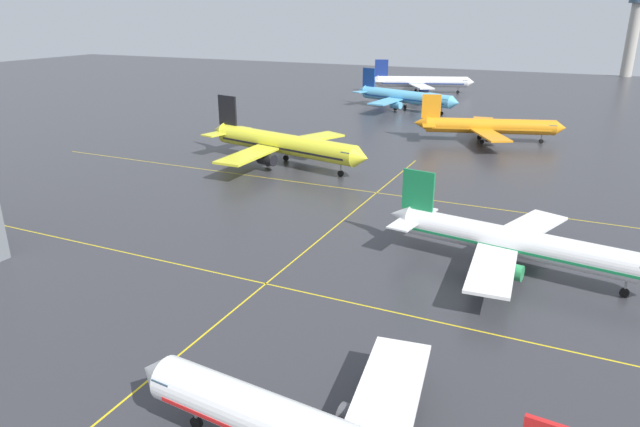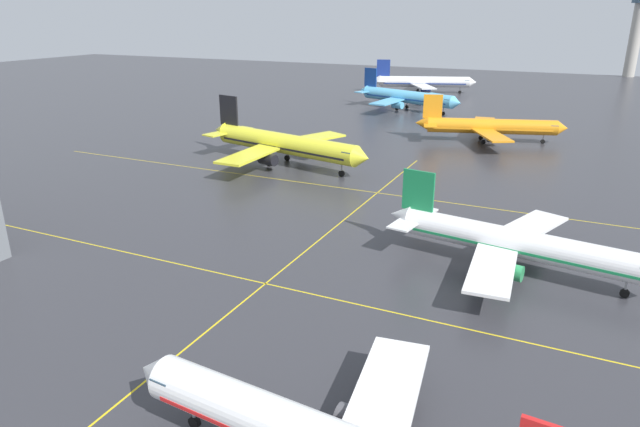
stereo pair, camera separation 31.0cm
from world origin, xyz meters
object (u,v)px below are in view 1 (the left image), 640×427
Objects in this scene: airliner_far_left_stand at (488,126)px; control_tower at (634,28)px; airliner_second_row at (516,243)px; airliner_third_row at (282,144)px; airliner_far_right_stand at (405,97)px; airliner_distant_taxiway at (421,82)px.

airliner_far_left_stand is 0.91× the size of control_tower.
airliner_third_row reaches higher than airliner_second_row.
control_tower is at bearing 63.92° from airliner_far_right_stand.
airliner_second_row is 0.90× the size of airliner_far_right_stand.
airliner_distant_taxiway is (-3.28, 115.50, -0.10)m from airliner_third_row.
airliner_far_right_stand is 154.72m from control_tower.
airliner_far_left_stand is at bearing -49.12° from airliner_far_right_stand.
airliner_third_row is at bearing -108.20° from control_tower.
airliner_second_row is at bearing -66.69° from airliner_far_right_stand.
airliner_second_row is at bearing -78.21° from airliner_far_left_stand.
airliner_far_left_stand is (33.89, 39.00, -0.56)m from airliner_third_row.
airliner_second_row is 0.88× the size of control_tower.
airliner_far_right_stand is at bearing -81.76° from airliner_distant_taxiway.
airliner_distant_taxiway is 123.51m from control_tower.
airliner_distant_taxiway is at bearing 109.42° from airliner_second_row.
airliner_third_row reaches higher than airliner_far_left_stand.
airliner_third_row is 115.55m from airliner_distant_taxiway.
airliner_second_row is 116.58m from airliner_far_right_stand.
airliner_far_right_stand is at bearing 88.05° from airliner_third_row.
airliner_far_left_stand is (-14.79, 70.87, 0.17)m from airliner_second_row.
airliner_distant_taxiway reaches higher than airliner_second_row.
airliner_third_row is at bearing -130.99° from airliner_far_left_stand.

